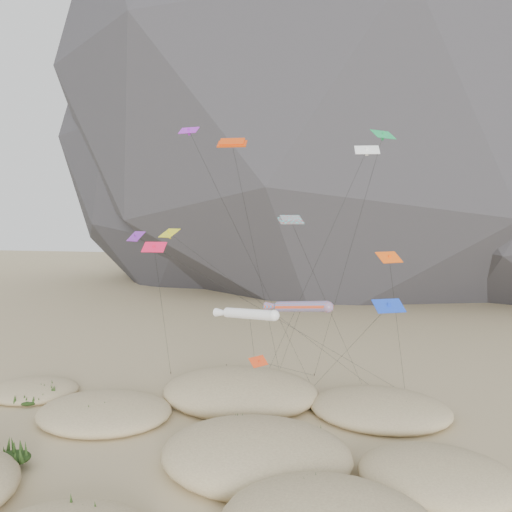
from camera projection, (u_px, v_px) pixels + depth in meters
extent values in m
plane|color=#CCB789|center=(199.00, 473.00, 36.60)|extent=(500.00, 500.00, 0.00)
ellipsoid|color=black|center=(367.00, 77.00, 142.01)|extent=(191.54, 147.29, 156.00)
ellipsoid|color=#2B2B30|center=(225.00, 144.00, 161.73)|extent=(136.20, 127.83, 116.00)
ellipsoid|color=#CCB789|center=(105.00, 412.00, 46.90)|extent=(12.84, 10.92, 2.47)
ellipsoid|color=#CCB789|center=(256.00, 454.00, 37.77)|extent=(14.65, 12.45, 3.69)
ellipsoid|color=#CCB789|center=(438.00, 476.00, 35.04)|extent=(11.12, 9.45, 2.49)
ellipsoid|color=#CCB789|center=(240.00, 391.00, 51.84)|extent=(16.33, 13.88, 3.71)
ellipsoid|color=#CCB789|center=(380.00, 408.00, 47.70)|extent=(13.34, 11.34, 2.60)
ellipsoid|color=#CCB789|center=(34.00, 390.00, 53.38)|extent=(9.76, 8.30, 1.87)
ellipsoid|color=black|center=(14.00, 458.00, 37.20)|extent=(2.55, 2.18, 0.76)
ellipsoid|color=black|center=(309.00, 503.00, 30.81)|extent=(2.96, 2.54, 0.89)
ellipsoid|color=black|center=(86.00, 415.00, 45.47)|extent=(2.74, 2.34, 0.82)
ellipsoid|color=black|center=(122.00, 416.00, 45.52)|extent=(2.41, 2.06, 0.72)
ellipsoid|color=black|center=(238.00, 432.00, 41.01)|extent=(2.96, 2.54, 0.89)
ellipsoid|color=black|center=(309.00, 440.00, 39.84)|extent=(2.97, 2.54, 0.89)
ellipsoid|color=black|center=(215.00, 456.00, 37.25)|extent=(2.53, 2.17, 0.76)
ellipsoid|color=black|center=(443.00, 475.00, 35.03)|extent=(2.15, 1.84, 0.65)
ellipsoid|color=black|center=(230.00, 387.00, 52.59)|extent=(3.29, 2.81, 0.99)
ellipsoid|color=black|center=(254.00, 396.00, 50.14)|extent=(2.22, 1.90, 0.67)
ellipsoid|color=black|center=(394.00, 413.00, 46.25)|extent=(2.62, 2.24, 0.79)
ellipsoid|color=black|center=(367.00, 415.00, 46.02)|extent=(2.20, 1.88, 0.66)
ellipsoid|color=black|center=(51.00, 393.00, 52.28)|extent=(2.03, 1.74, 0.61)
ellipsoid|color=black|center=(29.00, 402.00, 50.05)|extent=(2.17, 1.85, 0.65)
cylinder|color=#3F2D1E|center=(227.00, 370.00, 61.68)|extent=(0.08, 0.08, 0.30)
cylinder|color=#3F2D1E|center=(263.00, 382.00, 57.04)|extent=(0.08, 0.08, 0.30)
cylinder|color=#3F2D1E|center=(312.00, 387.00, 55.35)|extent=(0.08, 0.08, 0.30)
cylinder|color=#3F2D1E|center=(314.00, 375.00, 59.71)|extent=(0.08, 0.08, 0.30)
cylinder|color=#3F2D1E|center=(375.00, 389.00, 54.74)|extent=(0.08, 0.08, 0.30)
cylinder|color=#3F2D1E|center=(226.00, 365.00, 63.65)|extent=(0.08, 0.08, 0.30)
cylinder|color=#3F2D1E|center=(405.00, 392.00, 53.49)|extent=(0.08, 0.08, 0.30)
cylinder|color=#3F2D1E|center=(171.00, 373.00, 60.50)|extent=(0.08, 0.08, 0.30)
cylinder|color=#F8471A|center=(302.00, 306.00, 44.92)|extent=(5.31, 2.92, 1.51)
sphere|color=#F8471A|center=(328.00, 307.00, 43.35)|extent=(1.01, 1.01, 1.01)
cone|color=#F8471A|center=(275.00, 306.00, 46.66)|extent=(2.35, 1.63, 1.08)
cylinder|color=black|center=(289.00, 344.00, 53.23)|extent=(5.17, 15.17, 10.81)
cylinder|color=white|center=(249.00, 314.00, 42.26)|extent=(5.29, 3.39, 1.26)
sphere|color=white|center=(274.00, 315.00, 40.41)|extent=(0.92, 0.92, 0.92)
cone|color=white|center=(225.00, 313.00, 44.31)|extent=(2.35, 1.76, 0.94)
cylinder|color=black|center=(253.00, 349.00, 51.35)|extent=(3.72, 17.15, 10.62)
cube|color=#D53E0B|center=(232.00, 144.00, 48.38)|extent=(2.94, 1.42, 0.83)
cube|color=#D53E0B|center=(232.00, 142.00, 48.36)|extent=(2.49, 1.12, 0.81)
cylinder|color=black|center=(259.00, 271.00, 55.46)|extent=(2.03, 13.40, 26.00)
cube|color=red|center=(291.00, 221.00, 43.63)|extent=(2.33, 1.96, 0.61)
cube|color=red|center=(291.00, 218.00, 43.62)|extent=(1.95, 1.62, 0.61)
cylinder|color=black|center=(331.00, 313.00, 50.19)|extent=(5.85, 13.78, 18.52)
cube|color=white|center=(367.00, 150.00, 45.27)|extent=(2.35, 1.43, 0.91)
cube|color=white|center=(367.00, 151.00, 45.28)|extent=(0.31, 0.34, 0.74)
cylinder|color=black|center=(309.00, 280.00, 51.16)|extent=(11.54, 7.62, 24.91)
cube|color=#FF550D|center=(389.00, 257.00, 43.56)|extent=(2.46, 2.39, 0.93)
cube|color=#FF550D|center=(389.00, 259.00, 43.57)|extent=(0.40, 0.41, 0.77)
cylinder|color=black|center=(398.00, 332.00, 48.53)|extent=(2.11, 9.78, 15.28)
cube|color=yellow|center=(169.00, 233.00, 50.40)|extent=(2.74, 2.54, 0.91)
cube|color=yellow|center=(169.00, 235.00, 50.41)|extent=(0.39, 0.38, 0.85)
cylinder|color=black|center=(276.00, 314.00, 52.57)|extent=(20.42, 8.45, 17.26)
cube|color=blue|center=(389.00, 306.00, 37.75)|extent=(2.62, 2.15, 0.89)
cube|color=blue|center=(389.00, 308.00, 37.76)|extent=(0.37, 0.37, 0.80)
cylinder|color=black|center=(343.00, 354.00, 46.55)|extent=(7.80, 15.45, 12.01)
cube|color=red|center=(258.00, 361.00, 40.00)|extent=(1.47, 1.66, 0.68)
cube|color=red|center=(258.00, 363.00, 40.01)|extent=(0.31, 0.29, 0.51)
cylinder|color=black|center=(292.00, 370.00, 49.86)|extent=(1.93, 20.37, 7.18)
cube|color=purple|center=(189.00, 130.00, 46.05)|extent=(1.87, 1.07, 0.72)
cube|color=purple|center=(189.00, 132.00, 46.06)|extent=(0.23, 0.24, 0.61)
cylinder|color=black|center=(256.00, 271.00, 50.70)|extent=(10.31, 10.40, 26.83)
cube|color=#E91541|center=(154.00, 247.00, 46.31)|extent=(2.23, 1.13, 0.94)
cube|color=#E91541|center=(154.00, 249.00, 46.32)|extent=(0.27, 0.33, 0.73)
cylinder|color=black|center=(164.00, 319.00, 53.41)|extent=(4.09, 12.58, 16.04)
cube|color=purple|center=(136.00, 236.00, 48.61)|extent=(2.37, 2.12, 0.97)
cube|color=purple|center=(136.00, 238.00, 48.62)|extent=(0.41, 0.43, 0.72)
cylinder|color=black|center=(277.00, 319.00, 51.05)|extent=(26.04, 10.45, 16.98)
cube|color=#18A052|center=(383.00, 134.00, 46.22)|extent=(2.42, 2.36, 0.91)
cube|color=#18A052|center=(383.00, 136.00, 46.23)|extent=(0.39, 0.40, 0.76)
cylinder|color=black|center=(344.00, 270.00, 52.97)|extent=(7.57, 10.28, 26.48)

